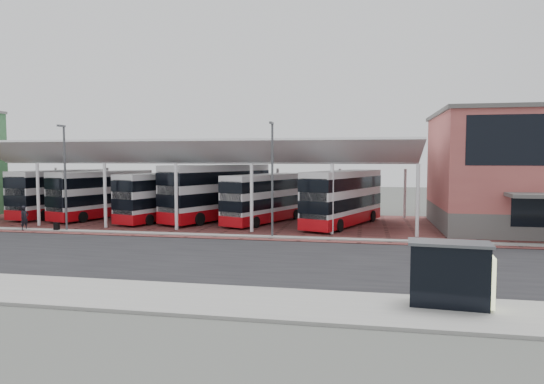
% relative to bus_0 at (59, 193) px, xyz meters
% --- Properties ---
extents(ground, '(140.00, 140.00, 0.00)m').
position_rel_bus_0_xyz_m(ground, '(20.46, -14.82, -2.24)').
color(ground, '#444742').
extents(road, '(120.00, 14.00, 0.02)m').
position_rel_bus_0_xyz_m(road, '(20.46, -15.82, -2.23)').
color(road, black).
rests_on(road, ground).
extents(forecourt, '(72.00, 16.00, 0.06)m').
position_rel_bus_0_xyz_m(forecourt, '(22.46, -1.82, -2.21)').
color(forecourt, brown).
rests_on(forecourt, ground).
extents(sidewalk, '(120.00, 4.00, 0.14)m').
position_rel_bus_0_xyz_m(sidewalk, '(20.46, -23.82, -2.17)').
color(sidewalk, gray).
rests_on(sidewalk, ground).
extents(north_kerb, '(120.00, 0.80, 0.14)m').
position_rel_bus_0_xyz_m(north_kerb, '(20.46, -8.62, -2.17)').
color(north_kerb, gray).
rests_on(north_kerb, ground).
extents(yellow_line_near, '(120.00, 0.12, 0.01)m').
position_rel_bus_0_xyz_m(yellow_line_near, '(20.46, -21.82, -2.21)').
color(yellow_line_near, '#DAB100').
rests_on(yellow_line_near, road).
extents(yellow_line_far, '(120.00, 0.12, 0.01)m').
position_rel_bus_0_xyz_m(yellow_line_far, '(20.46, -21.52, -2.21)').
color(yellow_line_far, '#DAB100').
rests_on(yellow_line_far, road).
extents(canopy, '(37.00, 11.63, 7.07)m').
position_rel_bus_0_xyz_m(canopy, '(14.46, -0.88, 3.56)').
color(canopy, white).
rests_on(canopy, ground).
extents(lamp_west, '(0.16, 0.90, 8.07)m').
position_rel_bus_0_xyz_m(lamp_west, '(6.46, -8.54, 2.12)').
color(lamp_west, '#4B4E52').
rests_on(lamp_west, ground).
extents(lamp_east, '(0.16, 0.90, 8.07)m').
position_rel_bus_0_xyz_m(lamp_east, '(22.46, -8.54, 2.12)').
color(lamp_east, '#4B4E52').
rests_on(lamp_east, ground).
extents(bus_0, '(3.63, 10.85, 4.39)m').
position_rel_bus_0_xyz_m(bus_0, '(0.00, 0.00, 0.00)').
color(bus_0, silver).
rests_on(bus_0, forecourt).
extents(bus_1, '(5.56, 10.75, 4.33)m').
position_rel_bus_0_xyz_m(bus_1, '(4.85, -0.43, -0.03)').
color(bus_1, silver).
rests_on(bus_1, forecourt).
extents(bus_2, '(5.24, 10.46, 4.21)m').
position_rel_bus_0_xyz_m(bus_2, '(11.19, -1.12, -0.09)').
color(bus_2, silver).
rests_on(bus_2, forecourt).
extents(bus_3, '(7.41, 12.06, 4.94)m').
position_rel_bus_0_xyz_m(bus_3, '(15.81, 0.02, 0.27)').
color(bus_3, silver).
rests_on(bus_3, forecourt).
extents(bus_4, '(5.87, 10.23, 4.16)m').
position_rel_bus_0_xyz_m(bus_4, '(20.41, -0.90, -0.11)').
color(bus_4, silver).
rests_on(bus_4, forecourt).
extents(bus_5, '(6.30, 11.09, 4.50)m').
position_rel_bus_0_xyz_m(bus_5, '(27.06, -1.56, 0.06)').
color(bus_5, silver).
rests_on(bus_5, forecourt).
extents(pedestrian, '(0.59, 0.77, 1.88)m').
position_rel_bus_0_xyz_m(pedestrian, '(3.07, -8.82, -1.24)').
color(pedestrian, black).
rests_on(pedestrian, forecourt).
extents(suitcase, '(0.38, 0.27, 0.64)m').
position_rel_bus_0_xyz_m(suitcase, '(5.73, -8.70, -1.86)').
color(suitcase, black).
rests_on(suitcase, forecourt).
extents(bus_shelter, '(3.09, 1.62, 2.39)m').
position_rel_bus_0_xyz_m(bus_shelter, '(32.11, -23.34, -0.61)').
color(bus_shelter, black).
rests_on(bus_shelter, sidewalk).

